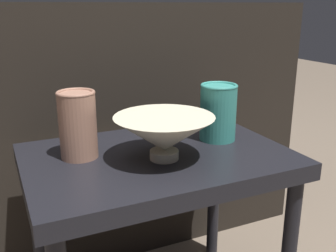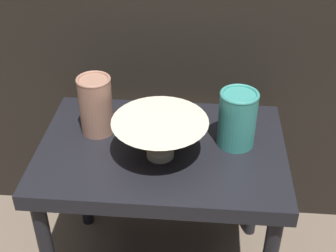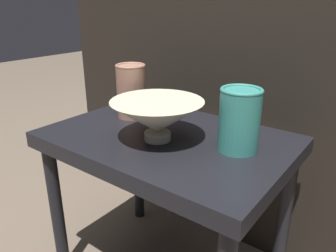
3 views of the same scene
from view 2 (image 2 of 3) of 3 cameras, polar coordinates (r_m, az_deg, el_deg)
table at (r=1.19m, az=-0.73°, el=-4.79°), size 0.61×0.42×0.46m
couch_backdrop at (r=1.63m, az=1.01°, el=6.85°), size 1.31×0.50×0.80m
bowl at (r=1.09m, az=-0.81°, el=-1.20°), size 0.22×0.22×0.10m
vase_textured_left at (r=1.18m, az=-8.80°, el=2.60°), size 0.09×0.09×0.15m
vase_colorful_right at (r=1.13m, az=8.46°, el=0.98°), size 0.09×0.09×0.14m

